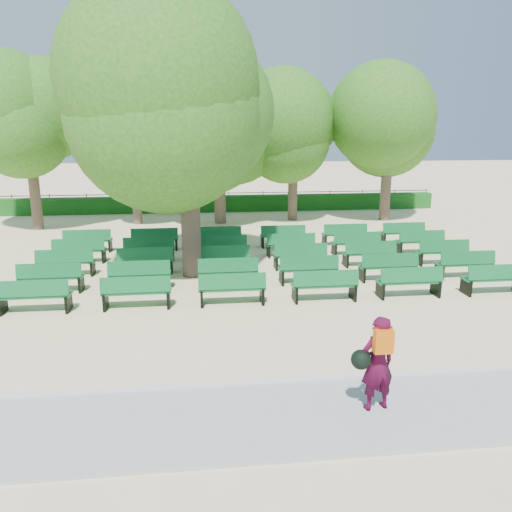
# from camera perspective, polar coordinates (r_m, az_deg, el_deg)

# --- Properties ---
(ground) EXTENTS (120.00, 120.00, 0.00)m
(ground) POSITION_cam_1_polar(r_m,az_deg,el_deg) (15.14, -3.28, -3.20)
(ground) COLOR beige
(paving) EXTENTS (30.00, 2.20, 0.06)m
(paving) POSITION_cam_1_polar(r_m,az_deg,el_deg) (8.38, 0.06, -18.16)
(paving) COLOR #A8A7A3
(paving) RESTS_ON ground
(curb) EXTENTS (30.00, 0.12, 0.10)m
(curb) POSITION_cam_1_polar(r_m,az_deg,el_deg) (9.36, -0.81, -14.32)
(curb) COLOR silver
(curb) RESTS_ON ground
(hedge) EXTENTS (26.00, 0.70, 0.90)m
(hedge) POSITION_cam_1_polar(r_m,az_deg,el_deg) (28.73, -5.05, 5.97)
(hedge) COLOR #175A19
(hedge) RESTS_ON ground
(fence) EXTENTS (26.00, 0.10, 1.02)m
(fence) POSITION_cam_1_polar(r_m,az_deg,el_deg) (29.20, -5.06, 5.20)
(fence) COLOR black
(fence) RESTS_ON ground
(tree_line) EXTENTS (21.80, 6.80, 7.04)m
(tree_line) POSITION_cam_1_polar(r_m,az_deg,el_deg) (24.86, -4.73, 3.65)
(tree_line) COLOR #37731F
(tree_line) RESTS_ON ground
(bench_array) EXTENTS (1.80, 0.65, 1.12)m
(bench_array) POSITION_cam_1_polar(r_m,az_deg,el_deg) (16.65, 0.62, -1.24)
(bench_array) COLOR #11632E
(bench_array) RESTS_ON ground
(tree_among) EXTENTS (5.61, 5.61, 7.54)m
(tree_among) POSITION_cam_1_polar(r_m,az_deg,el_deg) (15.48, -7.87, 15.80)
(tree_among) COLOR brown
(tree_among) RESTS_ON ground
(person) EXTENTS (0.79, 0.51, 1.61)m
(person) POSITION_cam_1_polar(r_m,az_deg,el_deg) (8.42, 13.60, -11.71)
(person) COLOR #3F0923
(person) RESTS_ON ground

